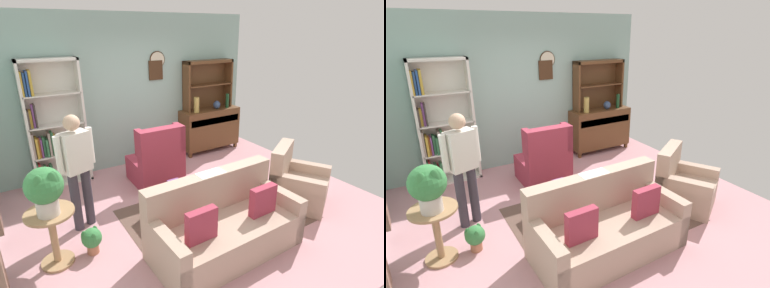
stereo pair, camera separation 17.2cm
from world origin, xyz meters
The scene contains 18 objects.
ground_plane centered at (0.00, 0.00, -0.01)m, with size 5.40×4.60×0.02m, color #C68C93.
wall_back centered at (0.00, 2.13, 1.40)m, with size 5.00×0.09×2.80m.
area_rug centered at (0.20, -0.30, 0.00)m, with size 2.48×1.76×0.01m, color brown.
bookshelf centered at (-1.52, 1.95, 1.00)m, with size 0.90×0.30×2.10m.
sideboard centered at (1.60, 1.86, 0.51)m, with size 1.30×0.45×0.92m.
sideboard_hutch centered at (1.60, 1.97, 1.56)m, with size 1.10×0.26×1.00m.
vase_tall centered at (1.21, 1.78, 1.07)m, with size 0.11×0.11×0.31m, color tan.
vase_round centered at (1.73, 1.79, 1.01)m, with size 0.15×0.15×0.17m, color #33476B.
bottle_wine centered at (1.99, 1.77, 1.07)m, with size 0.07×0.07×0.30m, color #194223.
couch_floral centered at (-0.17, -0.92, 0.31)m, with size 1.82×0.89×0.90m.
armchair_floral centered at (1.44, -0.66, 0.29)m, with size 1.04×1.05×0.88m.
wingback_chair centered at (-0.07, 1.04, 0.38)m, with size 0.79×0.81×1.05m.
plant_stand centered at (-1.92, -0.12, 0.42)m, with size 0.52×0.52×0.68m.
potted_plant_large centered at (-1.93, -0.18, 0.99)m, with size 0.39×0.39×0.54m.
potted_plant_small centered at (-1.53, -0.16, 0.19)m, with size 0.24×0.24×0.33m.
person_reading centered at (-1.47, 0.44, 0.91)m, with size 0.52×0.30×1.56m.
coffee_table centered at (-0.22, 0.01, 0.35)m, with size 0.80×0.50×0.42m.
book_stack centered at (-0.28, 0.08, 0.47)m, with size 0.18×0.13×0.10m.
Camera 1 is at (-2.16, -3.37, 2.53)m, focal length 29.06 mm.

